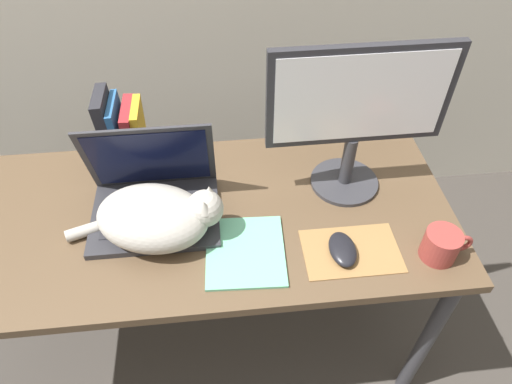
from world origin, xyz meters
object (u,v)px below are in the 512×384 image
(book_row, at_px, (124,136))
(mug, at_px, (442,245))
(webcam, at_px, (187,145))
(computer_mouse, at_px, (343,249))
(external_monitor, at_px, (357,112))
(cat, at_px, (157,217))
(laptop, at_px, (154,198))
(notepad, at_px, (245,251))

(book_row, bearing_deg, mug, -27.90)
(mug, bearing_deg, webcam, 144.68)
(computer_mouse, xyz_separation_m, mug, (0.24, -0.03, 0.02))
(external_monitor, xyz_separation_m, webcam, (-0.46, 0.17, -0.21))
(cat, relative_size, webcam, 5.54)
(laptop, distance_m, computer_mouse, 0.52)
(laptop, height_order, computer_mouse, laptop)
(computer_mouse, xyz_separation_m, book_row, (-0.56, 0.39, 0.10))
(webcam, bearing_deg, notepad, -69.44)
(external_monitor, height_order, book_row, external_monitor)
(webcam, distance_m, mug, 0.77)
(notepad, bearing_deg, book_row, 130.98)
(laptop, relative_size, notepad, 1.47)
(external_monitor, relative_size, webcam, 6.26)
(computer_mouse, distance_m, notepad, 0.25)
(webcam, bearing_deg, book_row, -172.84)
(book_row, distance_m, webcam, 0.19)
(cat, bearing_deg, webcam, 76.91)
(external_monitor, relative_size, mug, 3.71)
(cat, distance_m, book_row, 0.30)
(mug, bearing_deg, laptop, 162.23)
(laptop, relative_size, cat, 0.82)
(cat, distance_m, external_monitor, 0.58)
(computer_mouse, bearing_deg, external_monitor, 75.10)
(cat, relative_size, computer_mouse, 3.76)
(book_row, bearing_deg, notepad, -49.02)
(book_row, height_order, webcam, book_row)
(mug, bearing_deg, book_row, 152.10)
(computer_mouse, distance_m, mug, 0.24)
(external_monitor, relative_size, book_row, 1.84)
(laptop, bearing_deg, external_monitor, 5.39)
(external_monitor, bearing_deg, mug, -58.29)
(external_monitor, height_order, computer_mouse, external_monitor)
(cat, relative_size, external_monitor, 0.88)
(cat, distance_m, webcam, 0.31)
(laptop, bearing_deg, cat, -79.81)
(laptop, xyz_separation_m, cat, (0.02, -0.09, 0.02))
(computer_mouse, height_order, webcam, webcam)
(external_monitor, distance_m, notepad, 0.46)
(laptop, xyz_separation_m, notepad, (0.23, -0.17, -0.05))
(computer_mouse, relative_size, mug, 0.87)
(notepad, relative_size, webcam, 3.10)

